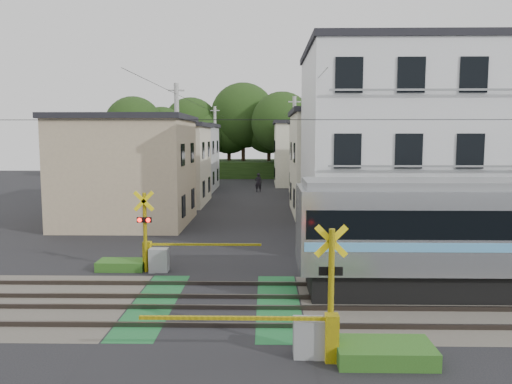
{
  "coord_description": "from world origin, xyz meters",
  "views": [
    {
      "loc": [
        1.5,
        -14.68,
        5.06
      ],
      "look_at": [
        1.13,
        5.0,
        2.88
      ],
      "focal_mm": 35.0,
      "sensor_mm": 36.0,
      "label": 1
    }
  ],
  "objects_px": {
    "crossing_signal_far": "(157,253)",
    "pedestrian": "(258,183)",
    "apartment_block": "(411,145)",
    "crossing_signal_near": "(313,328)"
  },
  "relations": [
    {
      "from": "crossing_signal_near",
      "to": "pedestrian",
      "type": "xyz_separation_m",
      "value": [
        -1.73,
        34.7,
        0.16
      ]
    },
    {
      "from": "crossing_signal_far",
      "to": "pedestrian",
      "type": "relative_size",
      "value": 2.71
    },
    {
      "from": "crossing_signal_near",
      "to": "crossing_signal_far",
      "type": "relative_size",
      "value": 1.0
    },
    {
      "from": "crossing_signal_near",
      "to": "apartment_block",
      "type": "distance_m",
      "value": 14.95
    },
    {
      "from": "pedestrian",
      "to": "apartment_block",
      "type": "bearing_deg",
      "value": 104.65
    },
    {
      "from": "crossing_signal_far",
      "to": "apartment_block",
      "type": "relative_size",
      "value": 0.46
    },
    {
      "from": "crossing_signal_near",
      "to": "crossing_signal_far",
      "type": "bearing_deg",
      "value": 125.29
    },
    {
      "from": "crossing_signal_near",
      "to": "pedestrian",
      "type": "distance_m",
      "value": 34.74
    },
    {
      "from": "apartment_block",
      "to": "pedestrian",
      "type": "relative_size",
      "value": 5.85
    },
    {
      "from": "crossing_signal_near",
      "to": "pedestrian",
      "type": "bearing_deg",
      "value": 92.86
    }
  ]
}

